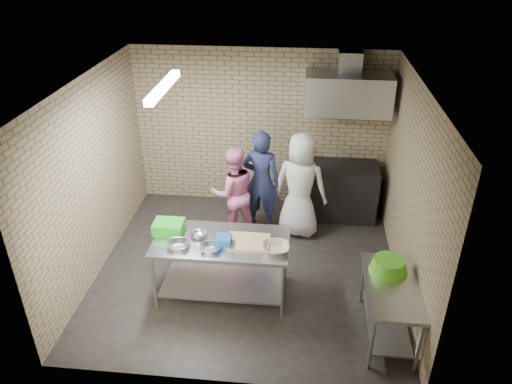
# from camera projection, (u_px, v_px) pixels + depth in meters

# --- Properties ---
(floor) EXTENTS (4.20, 4.20, 0.00)m
(floor) POSITION_uv_depth(u_px,v_px,m) (248.00, 268.00, 7.02)
(floor) COLOR black
(floor) RESTS_ON ground
(ceiling) EXTENTS (4.20, 4.20, 0.00)m
(ceiling) POSITION_uv_depth(u_px,v_px,m) (246.00, 85.00, 5.72)
(ceiling) COLOR black
(ceiling) RESTS_ON ground
(back_wall) EXTENTS (4.20, 0.06, 2.70)m
(back_wall) POSITION_uv_depth(u_px,v_px,m) (261.00, 129.00, 8.11)
(back_wall) COLOR #9B8960
(back_wall) RESTS_ON ground
(front_wall) EXTENTS (4.20, 0.06, 2.70)m
(front_wall) POSITION_uv_depth(u_px,v_px,m) (222.00, 284.00, 4.63)
(front_wall) COLOR #9B8960
(front_wall) RESTS_ON ground
(left_wall) EXTENTS (0.06, 4.00, 2.70)m
(left_wall) POSITION_uv_depth(u_px,v_px,m) (92.00, 178.00, 6.56)
(left_wall) COLOR #9B8960
(left_wall) RESTS_ON ground
(right_wall) EXTENTS (0.06, 4.00, 2.70)m
(right_wall) POSITION_uv_depth(u_px,v_px,m) (411.00, 194.00, 6.18)
(right_wall) COLOR #9B8960
(right_wall) RESTS_ON ground
(prep_table) EXTENTS (1.71, 0.86, 0.86)m
(prep_table) POSITION_uv_depth(u_px,v_px,m) (222.00, 267.00, 6.34)
(prep_table) COLOR #B7BABE
(prep_table) RESTS_ON floor
(side_counter) EXTENTS (0.60, 1.20, 0.75)m
(side_counter) POSITION_uv_depth(u_px,v_px,m) (388.00, 310.00, 5.72)
(side_counter) COLOR silver
(side_counter) RESTS_ON floor
(stove) EXTENTS (1.20, 0.70, 0.90)m
(stove) POSITION_uv_depth(u_px,v_px,m) (339.00, 191.00, 8.12)
(stove) COLOR black
(stove) RESTS_ON floor
(range_hood) EXTENTS (1.30, 0.60, 0.60)m
(range_hood) POSITION_uv_depth(u_px,v_px,m) (348.00, 94.00, 7.37)
(range_hood) COLOR silver
(range_hood) RESTS_ON back_wall
(hood_duct) EXTENTS (0.35, 0.30, 0.30)m
(hood_duct) POSITION_uv_depth(u_px,v_px,m) (350.00, 61.00, 7.28)
(hood_duct) COLOR #A5A8AD
(hood_duct) RESTS_ON back_wall
(wall_shelf) EXTENTS (0.80, 0.20, 0.04)m
(wall_shelf) POSITION_uv_depth(u_px,v_px,m) (366.00, 102.00, 7.59)
(wall_shelf) COLOR #3F2B19
(wall_shelf) RESTS_ON back_wall
(fluorescent_fixture) EXTENTS (0.10, 1.25, 0.08)m
(fluorescent_fixture) POSITION_uv_depth(u_px,v_px,m) (163.00, 87.00, 5.83)
(fluorescent_fixture) COLOR white
(fluorescent_fixture) RESTS_ON ceiling
(green_crate) EXTENTS (0.38, 0.29, 0.15)m
(green_crate) POSITION_uv_depth(u_px,v_px,m) (169.00, 227.00, 6.26)
(green_crate) COLOR green
(green_crate) RESTS_ON prep_table
(blue_tub) EXTENTS (0.19, 0.19, 0.12)m
(blue_tub) POSITION_uv_depth(u_px,v_px,m) (224.00, 241.00, 6.01)
(blue_tub) COLOR #1656A8
(blue_tub) RESTS_ON prep_table
(cutting_board) EXTENTS (0.52, 0.40, 0.03)m
(cutting_board) POSITION_uv_depth(u_px,v_px,m) (249.00, 242.00, 6.08)
(cutting_board) COLOR #D7BA7C
(cutting_board) RESTS_ON prep_table
(mixing_bowl_a) EXTENTS (0.30, 0.30, 0.07)m
(mixing_bowl_a) POSITION_uv_depth(u_px,v_px,m) (178.00, 245.00, 5.99)
(mixing_bowl_a) COLOR silver
(mixing_bowl_a) RESTS_ON prep_table
(mixing_bowl_b) EXTENTS (0.23, 0.23, 0.06)m
(mixing_bowl_b) POSITION_uv_depth(u_px,v_px,m) (198.00, 235.00, 6.19)
(mixing_bowl_b) COLOR silver
(mixing_bowl_b) RESTS_ON prep_table
(mixing_bowl_c) EXTENTS (0.27, 0.27, 0.06)m
(mixing_bowl_c) POSITION_uv_depth(u_px,v_px,m) (210.00, 248.00, 5.94)
(mixing_bowl_c) COLOR silver
(mixing_bowl_c) RESTS_ON prep_table
(ceramic_bowl) EXTENTS (0.37, 0.37, 0.08)m
(ceramic_bowl) POSITION_uv_depth(u_px,v_px,m) (276.00, 248.00, 5.92)
(ceramic_bowl) COLOR #BFB199
(ceramic_bowl) RESTS_ON prep_table
(green_basin) EXTENTS (0.46, 0.46, 0.17)m
(green_basin) POSITION_uv_depth(u_px,v_px,m) (389.00, 265.00, 5.72)
(green_basin) COLOR #59C626
(green_basin) RESTS_ON side_counter
(bottle_red) EXTENTS (0.07, 0.07, 0.18)m
(bottle_red) POSITION_uv_depth(u_px,v_px,m) (350.00, 94.00, 7.56)
(bottle_red) COLOR #B22619
(bottle_red) RESTS_ON wall_shelf
(bottle_green) EXTENTS (0.06, 0.06, 0.15)m
(bottle_green) POSITION_uv_depth(u_px,v_px,m) (376.00, 96.00, 7.53)
(bottle_green) COLOR green
(bottle_green) RESTS_ON wall_shelf
(man_navy) EXTENTS (0.67, 0.50, 1.67)m
(man_navy) POSITION_uv_depth(u_px,v_px,m) (261.00, 181.00, 7.60)
(man_navy) COLOR #161937
(man_navy) RESTS_ON floor
(woman_pink) EXTENTS (0.88, 0.79, 1.48)m
(woman_pink) POSITION_uv_depth(u_px,v_px,m) (233.00, 192.00, 7.47)
(woman_pink) COLOR pink
(woman_pink) RESTS_ON floor
(woman_white) EXTENTS (0.94, 0.73, 1.69)m
(woman_white) POSITION_uv_depth(u_px,v_px,m) (300.00, 185.00, 7.45)
(woman_white) COLOR silver
(woman_white) RESTS_ON floor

